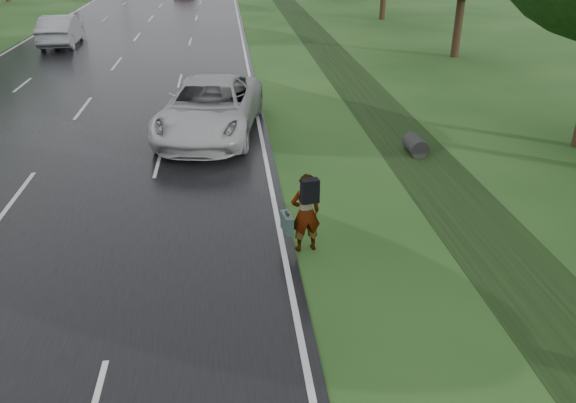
% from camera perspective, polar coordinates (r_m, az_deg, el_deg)
% --- Properties ---
extents(road, '(14.00, 180.00, 0.04)m').
position_cam_1_polar(road, '(51.85, -13.13, 18.39)').
color(road, black).
rests_on(road, ground).
extents(edge_stripe_east, '(0.12, 180.00, 0.01)m').
position_cam_1_polar(edge_stripe_east, '(51.54, -5.26, 18.91)').
color(edge_stripe_east, silver).
rests_on(edge_stripe_east, road).
extents(edge_stripe_west, '(0.12, 180.00, 0.01)m').
position_cam_1_polar(edge_stripe_west, '(53.01, -20.74, 17.63)').
color(edge_stripe_west, silver).
rests_on(edge_stripe_west, road).
extents(center_line, '(0.12, 180.00, 0.01)m').
position_cam_1_polar(center_line, '(51.84, -13.14, 18.42)').
color(center_line, silver).
rests_on(center_line, road).
extents(drainage_ditch, '(2.20, 120.00, 0.56)m').
position_cam_1_polar(drainage_ditch, '(26.30, 6.88, 11.85)').
color(drainage_ditch, black).
rests_on(drainage_ditch, ground).
extents(pedestrian, '(0.89, 0.70, 1.82)m').
position_cam_1_polar(pedestrian, '(12.05, 1.71, -1.07)').
color(pedestrian, '#A5998C').
rests_on(pedestrian, ground).
extents(white_pickup, '(4.05, 6.92, 1.81)m').
position_cam_1_polar(white_pickup, '(19.40, -7.91, 9.42)').
color(white_pickup, '#B9B9B9').
rests_on(white_pickup, road).
extents(silver_sedan, '(2.09, 5.38, 1.75)m').
position_cam_1_polar(silver_sedan, '(37.46, -22.04, 15.85)').
color(silver_sedan, gray).
rests_on(silver_sedan, road).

